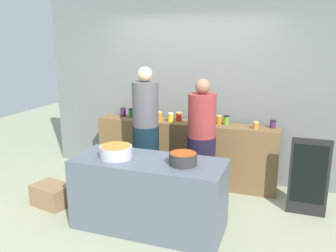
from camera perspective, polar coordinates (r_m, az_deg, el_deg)
name	(u,v)px	position (r m, az deg, el deg)	size (l,w,h in m)	color
ground	(159,214)	(4.48, -1.53, -14.20)	(12.00, 12.00, 0.00)	#9A9F80
storefront_wall	(192,81)	(5.36, 3.94, 7.41)	(4.80, 0.12, 3.00)	slate
display_shelf	(185,152)	(5.25, 2.73, -4.30)	(2.70, 0.36, 0.93)	brown
prep_table	(149,194)	(4.05, -3.12, -11.00)	(1.70, 0.70, 0.82)	#505966
preserve_jar_0	(123,112)	(5.53, -7.33, 2.26)	(0.09, 0.09, 0.14)	#431851
preserve_jar_1	(131,113)	(5.45, -6.00, 2.13)	(0.08, 0.08, 0.14)	#215E2C
preserve_jar_2	(149,116)	(5.25, -3.13, 1.64)	(0.09, 0.09, 0.12)	#B13715
preserve_jar_3	(159,116)	(5.17, -1.43, 1.59)	(0.08, 0.08, 0.15)	orange
preserve_jar_4	(171,117)	(5.12, 0.44, 1.43)	(0.08, 0.08, 0.13)	yellow
preserve_jar_5	(179,117)	(5.18, 1.80, 1.55)	(0.09, 0.09, 0.13)	red
preserve_jar_6	(193,120)	(5.02, 4.08, 0.96)	(0.07, 0.07, 0.11)	#472B57
preserve_jar_7	(201,120)	(4.99, 5.43, 1.04)	(0.07, 0.07, 0.14)	#95421D
preserve_jar_8	(209,120)	(4.98, 6.62, 1.03)	(0.08, 0.08, 0.15)	#5A2053
preserve_jar_9	(219,120)	(5.04, 8.32, 1.01)	(0.07, 0.07, 0.13)	orange
preserve_jar_10	(226,120)	(5.01, 9.47, 0.95)	(0.08, 0.08, 0.14)	#5C8E33
preserve_jar_11	(256,125)	(4.88, 14.11, 0.12)	(0.08, 0.08, 0.10)	orange
preserve_jar_12	(273,124)	(4.99, 16.73, 0.30)	(0.08, 0.08, 0.11)	#481E47
cooking_pot_left	(116,152)	(3.98, -8.48, -4.16)	(0.37, 0.37, 0.14)	#B7B7BC
cooking_pot_center	(183,159)	(3.74, 2.46, -5.36)	(0.30, 0.30, 0.13)	#2D2D2D
cook_with_tongs	(146,138)	(4.78, -3.63, -1.94)	(0.36, 0.36, 1.77)	black
cook_in_cap	(201,148)	(4.55, 5.43, -3.63)	(0.37, 0.37, 1.64)	black
bread_crate	(52,195)	(4.89, -18.42, -10.60)	(0.47, 0.34, 0.28)	#8E6A47
chalkboard_sign	(309,177)	(4.60, 21.96, -7.76)	(0.46, 0.05, 0.97)	black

